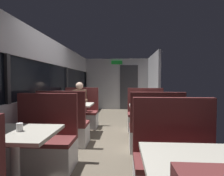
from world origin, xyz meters
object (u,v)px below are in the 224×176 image
at_px(seated_passenger, 80,108).
at_px(bench_near_window_facing_entry, 43,145).
at_px(bench_mid_window_facing_end, 64,129).
at_px(bench_rear_aisle_facing_end, 155,133).
at_px(dining_table_mid_window, 74,108).
at_px(dining_table_rear_aisle, 150,110).
at_px(bench_mid_window_facing_entry, 81,115).
at_px(dining_table_near_window, 15,140).
at_px(coffee_cup_secondary, 20,127).
at_px(bench_front_aisle_facing_entry, 177,169).
at_px(bench_rear_aisle_facing_entry, 146,118).
at_px(coffee_cup_primary, 65,103).
at_px(dining_table_front_aisle, 207,174).

bearing_deg(seated_passenger, bench_near_window_facing_entry, -90.00).
xyz_separation_m(bench_mid_window_facing_end, seated_passenger, (0.00, 1.33, 0.21)).
xyz_separation_m(bench_mid_window_facing_end, bench_rear_aisle_facing_end, (1.79, -0.20, 0.00)).
height_order(dining_table_mid_window, dining_table_rear_aisle, same).
bearing_deg(bench_mid_window_facing_end, bench_mid_window_facing_entry, 90.00).
relative_size(dining_table_near_window, coffee_cup_secondary, 10.00).
height_order(bench_near_window_facing_entry, dining_table_rear_aisle, bench_near_window_facing_entry).
xyz_separation_m(bench_near_window_facing_entry, bench_front_aisle_facing_entry, (1.79, -0.60, 0.00)).
bearing_deg(dining_table_rear_aisle, seated_passenger, 155.20).
xyz_separation_m(bench_front_aisle_facing_entry, bench_rear_aisle_facing_entry, (0.00, 2.73, 0.00)).
relative_size(bench_mid_window_facing_end, bench_front_aisle_facing_entry, 1.00).
bearing_deg(bench_front_aisle_facing_entry, bench_near_window_facing_entry, 161.47).
bearing_deg(coffee_cup_primary, bench_front_aisle_facing_entry, -46.71).
height_order(dining_table_near_window, dining_table_rear_aisle, same).
xyz_separation_m(bench_near_window_facing_entry, bench_mid_window_facing_entry, (0.00, 2.33, 0.00)).
bearing_deg(coffee_cup_secondary, coffee_cup_primary, 95.75).
xyz_separation_m(dining_table_rear_aisle, bench_rear_aisle_facing_entry, (0.00, 0.70, -0.31)).
relative_size(bench_near_window_facing_entry, dining_table_rear_aisle, 1.22).
xyz_separation_m(bench_front_aisle_facing_entry, dining_table_rear_aisle, (0.00, 2.03, 0.31)).
bearing_deg(dining_table_near_window, coffee_cup_primary, 94.27).
distance_m(dining_table_mid_window, coffee_cup_secondary, 2.33).
xyz_separation_m(dining_table_near_window, bench_mid_window_facing_entry, (0.00, 3.03, -0.31)).
bearing_deg(dining_table_rear_aisle, bench_front_aisle_facing_entry, -90.00).
height_order(dining_table_front_aisle, bench_front_aisle_facing_entry, bench_front_aisle_facing_entry).
xyz_separation_m(dining_table_mid_window, bench_mid_window_facing_end, (0.00, -0.70, -0.31)).
bearing_deg(dining_table_mid_window, seated_passenger, 90.00).
bearing_deg(dining_table_mid_window, dining_table_front_aisle, -58.58).
xyz_separation_m(dining_table_front_aisle, bench_rear_aisle_facing_entry, (0.00, 3.43, -0.31)).
xyz_separation_m(dining_table_near_window, dining_table_rear_aisle, (1.79, 2.13, 0.00)).
bearing_deg(dining_table_mid_window, bench_mid_window_facing_end, -90.00).
relative_size(bench_front_aisle_facing_entry, coffee_cup_primary, 12.22).
distance_m(dining_table_near_window, bench_front_aisle_facing_entry, 1.82).
bearing_deg(dining_table_front_aisle, dining_table_near_window, 161.47).
distance_m(dining_table_near_window, dining_table_front_aisle, 1.89).
bearing_deg(seated_passenger, bench_mid_window_facing_entry, 90.00).
xyz_separation_m(bench_mid_window_facing_entry, bench_rear_aisle_facing_end, (1.79, -1.60, 0.00)).
xyz_separation_m(bench_rear_aisle_facing_entry, coffee_cup_secondary, (-1.73, -2.82, 0.46)).
height_order(dining_table_front_aisle, bench_rear_aisle_facing_entry, bench_rear_aisle_facing_entry).
bearing_deg(bench_mid_window_facing_end, bench_rear_aisle_facing_entry, 33.81).
height_order(bench_rear_aisle_facing_end, coffee_cup_secondary, bench_rear_aisle_facing_end).
relative_size(bench_rear_aisle_facing_end, seated_passenger, 0.87).
height_order(dining_table_near_window, coffee_cup_primary, coffee_cup_primary).
bearing_deg(bench_mid_window_facing_end, bench_near_window_facing_entry, -90.00).
relative_size(bench_mid_window_facing_entry, dining_table_front_aisle, 1.22).
relative_size(dining_table_mid_window, bench_mid_window_facing_end, 0.82).
xyz_separation_m(dining_table_mid_window, coffee_cup_primary, (-0.16, -0.16, 0.15)).
bearing_deg(bench_rear_aisle_facing_entry, seated_passenger, 175.92).
xyz_separation_m(bench_near_window_facing_entry, bench_rear_aisle_facing_entry, (1.79, 2.13, 0.00)).
bearing_deg(bench_rear_aisle_facing_end, dining_table_near_window, -141.37).
bearing_deg(dining_table_rear_aisle, dining_table_near_window, -130.04).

